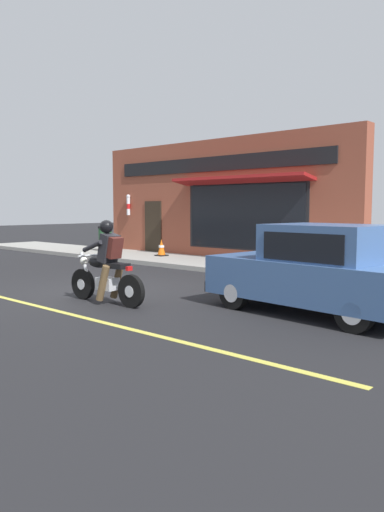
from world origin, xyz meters
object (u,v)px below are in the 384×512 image
motorcycle_with_rider (106,269)px  trash_bin (105,238)px  traffic_cone (161,248)px  car_hatchback (316,271)px

motorcycle_with_rider → trash_bin: motorcycle_with_rider is taller
traffic_cone → trash_bin: (-0.06, 3.12, 0.20)m
motorcycle_with_rider → traffic_cone: 8.12m
motorcycle_with_rider → trash_bin: size_ratio=2.06×
motorcycle_with_rider → traffic_cone: size_ratio=3.37×
motorcycle_with_rider → traffic_cone: bearing=38.1°
car_hatchback → traffic_cone: bearing=61.8°
car_hatchback → trash_bin: car_hatchback is taller
car_hatchback → trash_bin: size_ratio=3.98×
car_hatchback → traffic_cone: size_ratio=6.50×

